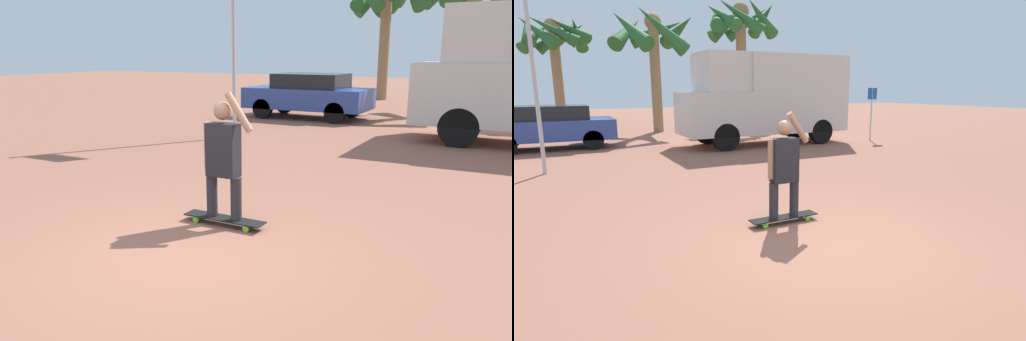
# 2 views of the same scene
# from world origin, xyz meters

# --- Properties ---
(ground_plane) EXTENTS (80.00, 80.00, 0.00)m
(ground_plane) POSITION_xyz_m (0.00, 0.00, 0.00)
(ground_plane) COLOR #935B47
(skateboard) EXTENTS (1.10, 0.24, 0.10)m
(skateboard) POSITION_xyz_m (-0.10, 1.00, 0.08)
(skateboard) COLOR black
(skateboard) RESTS_ON ground_plane
(person_skateboarder) EXTENTS (0.69, 0.22, 1.60)m
(person_skateboarder) POSITION_xyz_m (-0.10, 1.00, 0.92)
(person_skateboarder) COLOR #28282D
(person_skateboarder) RESTS_ON skateboard
(parked_car_blue) EXTENTS (4.05, 1.93, 1.47)m
(parked_car_blue) POSITION_xyz_m (-3.23, 11.37, 0.78)
(parked_car_blue) COLOR black
(parked_car_blue) RESTS_ON ground_plane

